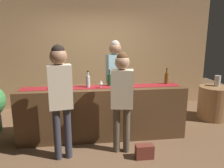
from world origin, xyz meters
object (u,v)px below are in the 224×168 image
(customer_browsing, at_px, (60,90))
(wine_glass_far_end, at_px, (61,82))
(wine_bottle_green, at_px, (109,80))
(wine_bottle_clear, at_px, (88,81))
(handbag, at_px, (144,151))
(wine_glass_mid_counter, at_px, (101,82))
(customer_sipping, at_px, (122,93))
(wine_bottle_amber, at_px, (166,78))
(vase_on_side_table, at_px, (218,81))
(wine_glass_near_customer, at_px, (51,84))
(round_side_table, at_px, (214,103))
(bartender, at_px, (115,73))

(customer_browsing, bearing_deg, wine_glass_far_end, 84.58)
(wine_bottle_green, bearing_deg, wine_bottle_clear, -169.92)
(customer_browsing, bearing_deg, handbag, -17.54)
(wine_bottle_clear, xyz_separation_m, wine_glass_mid_counter, (0.22, -0.09, -0.01))
(wine_glass_mid_counter, height_order, customer_sipping, customer_sipping)
(wine_glass_far_end, relative_size, handbag, 0.51)
(wine_glass_far_end, relative_size, customer_browsing, 0.08)
(wine_bottle_amber, relative_size, vase_on_side_table, 1.26)
(customer_browsing, bearing_deg, wine_glass_near_customer, 99.40)
(wine_glass_far_end, bearing_deg, wine_bottle_clear, -5.15)
(wine_glass_far_end, distance_m, round_side_table, 3.41)
(wine_glass_far_end, distance_m, bartender, 1.18)
(bartender, height_order, handbag, bartender)
(wine_bottle_amber, height_order, bartender, bartender)
(wine_glass_mid_counter, bearing_deg, wine_bottle_amber, 8.57)
(wine_bottle_clear, bearing_deg, wine_glass_mid_counter, -22.99)
(wine_glass_near_customer, relative_size, customer_browsing, 0.08)
(wine_glass_far_end, xyz_separation_m, vase_on_side_table, (3.38, 0.59, -0.20))
(wine_glass_far_end, bearing_deg, handbag, -34.34)
(wine_bottle_amber, bearing_deg, wine_bottle_clear, -176.31)
(wine_bottle_green, xyz_separation_m, wine_glass_mid_counter, (-0.17, -0.16, -0.01))
(wine_glass_mid_counter, relative_size, customer_browsing, 0.08)
(bartender, distance_m, customer_browsing, 1.60)
(customer_sipping, distance_m, customer_browsing, 0.93)
(wine_bottle_green, relative_size, customer_browsing, 0.17)
(wine_glass_near_customer, xyz_separation_m, bartender, (1.20, 0.66, 0.04))
(wine_bottle_amber, distance_m, customer_browsing, 2.06)
(wine_bottle_green, distance_m, round_side_table, 2.58)
(handbag, bearing_deg, bartender, 100.23)
(wine_bottle_amber, height_order, wine_bottle_green, same)
(customer_sipping, relative_size, customer_browsing, 0.93)
(wine_bottle_green, height_order, wine_glass_mid_counter, wine_bottle_green)
(bartender, xyz_separation_m, vase_on_side_table, (2.33, 0.05, -0.24))
(customer_browsing, relative_size, handbag, 6.25)
(wine_bottle_clear, relative_size, bartender, 0.17)
(wine_glass_mid_counter, distance_m, vase_on_side_table, 2.79)
(wine_glass_near_customer, distance_m, wine_glass_far_end, 0.20)
(wine_bottle_amber, xyz_separation_m, wine_bottle_clear, (-1.49, -0.10, 0.00))
(wine_glass_near_customer, relative_size, customer_sipping, 0.09)
(wine_bottle_clear, bearing_deg, handbag, -45.63)
(wine_glass_near_customer, height_order, vase_on_side_table, wine_glass_near_customer)
(wine_bottle_amber, height_order, customer_sipping, customer_sipping)
(wine_bottle_amber, height_order, wine_glass_mid_counter, wine_bottle_amber)
(wine_bottle_green, bearing_deg, vase_on_side_table, 12.66)
(wine_bottle_green, relative_size, wine_glass_mid_counter, 2.10)
(round_side_table, bearing_deg, wine_glass_mid_counter, -165.75)
(wine_glass_far_end, relative_size, customer_sipping, 0.09)
(wine_bottle_green, relative_size, wine_glass_near_customer, 2.10)
(wine_bottle_clear, bearing_deg, round_side_table, 11.33)
(wine_glass_near_customer, height_order, wine_glass_far_end, same)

